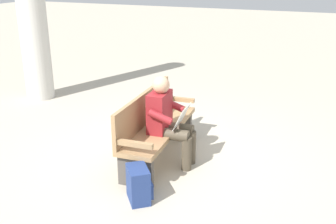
# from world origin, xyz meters

# --- Properties ---
(ground_plane) EXTENTS (40.00, 40.00, 0.00)m
(ground_plane) POSITION_xyz_m (0.00, 0.00, 0.00)
(ground_plane) COLOR #B7AD99
(bench_near) EXTENTS (1.83, 0.60, 0.90)m
(bench_near) POSITION_xyz_m (0.00, -0.07, 0.46)
(bench_near) COLOR #9E7A51
(bench_near) RESTS_ON ground
(person_seated) EXTENTS (0.59, 0.59, 1.18)m
(person_seated) POSITION_xyz_m (0.11, 0.17, 0.63)
(person_seated) COLOR maroon
(person_seated) RESTS_ON ground
(backpack) EXTENTS (0.39, 0.37, 0.40)m
(backpack) POSITION_xyz_m (1.06, 0.23, 0.20)
(backpack) COLOR navy
(backpack) RESTS_ON ground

